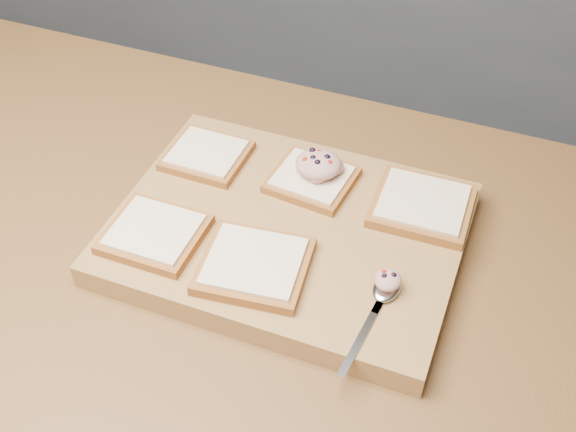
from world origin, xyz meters
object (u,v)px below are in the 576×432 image
(bread_far_center, at_px, (312,179))
(tuna_salad_dollop, at_px, (318,164))
(cutting_board, at_px, (288,233))
(spoon, at_px, (383,295))

(bread_far_center, distance_m, tuna_salad_dollop, 0.03)
(cutting_board, relative_size, tuna_salad_dollop, 7.01)
(bread_far_center, bearing_deg, tuna_salad_dollop, 55.22)
(cutting_board, height_order, spoon, spoon)
(cutting_board, bearing_deg, bread_far_center, 88.64)
(bread_far_center, relative_size, tuna_salad_dollop, 1.86)
(spoon, bearing_deg, bread_far_center, 132.64)
(cutting_board, xyz_separation_m, spoon, (0.15, -0.07, 0.02))
(tuna_salad_dollop, bearing_deg, spoon, -49.95)
(spoon, bearing_deg, tuna_salad_dollop, 130.05)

